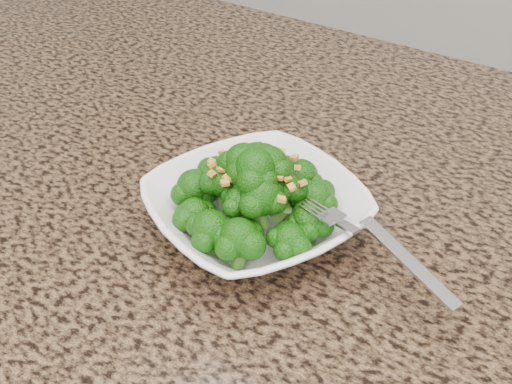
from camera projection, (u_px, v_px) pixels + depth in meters
The scene contains 5 objects.
granite_counter at pixel (313, 279), 0.62m from camera, with size 1.64×1.04×0.03m, color brown.
bowl at pixel (256, 212), 0.64m from camera, with size 0.20×0.20×0.05m, color white.
broccoli_pile at pixel (256, 164), 0.60m from camera, with size 0.18×0.18×0.07m, color #155409, non-canonical shape.
garlic_topping at pixel (256, 131), 0.58m from camera, with size 0.11×0.11×0.01m, color gold, non-canonical shape.
fork at pixel (352, 228), 0.57m from camera, with size 0.18×0.03×0.01m, color silver, non-canonical shape.
Camera 1 is at (0.20, -0.10, 1.32)m, focal length 45.00 mm.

